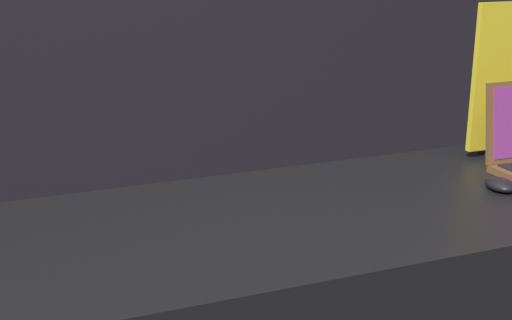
% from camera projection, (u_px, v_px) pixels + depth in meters
% --- Properties ---
extents(mouse_back, '(0.07, 0.10, 0.03)m').
position_uv_depth(mouse_back, '(500.00, 185.00, 1.91)').
color(mouse_back, black).
rests_on(mouse_back, display_counter).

